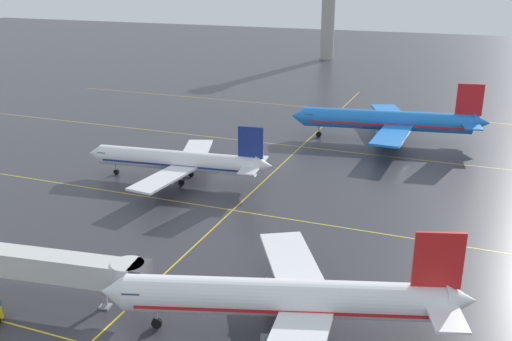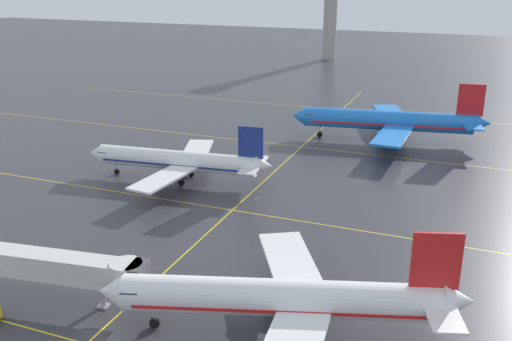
% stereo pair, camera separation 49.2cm
% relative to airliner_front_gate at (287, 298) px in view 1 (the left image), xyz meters
% --- Properties ---
extents(ground_plane, '(600.00, 600.00, 0.00)m').
position_rel_airliner_front_gate_xyz_m(ground_plane, '(-16.93, -6.66, -3.83)').
color(ground_plane, '#333338').
extents(airliner_front_gate, '(35.34, 30.19, 11.23)m').
position_rel_airliner_front_gate_xyz_m(airliner_front_gate, '(0.00, 0.00, 0.00)').
color(airliner_front_gate, white).
rests_on(airliner_front_gate, ground).
extents(airliner_second_row, '(32.75, 28.05, 10.18)m').
position_rel_airliner_front_gate_xyz_m(airliner_second_row, '(-30.34, 34.12, -0.36)').
color(airliner_second_row, white).
rests_on(airliner_second_row, ground).
extents(airliner_third_row, '(39.96, 34.06, 12.45)m').
position_rel_airliner_front_gate_xyz_m(airliner_third_row, '(-1.42, 70.85, 0.42)').
color(airliner_third_row, blue).
rests_on(airliner_third_row, ground).
extents(taxiway_markings, '(155.98, 151.25, 0.01)m').
position_rel_airliner_front_gate_xyz_m(taxiway_markings, '(-16.93, 42.90, -3.83)').
color(taxiway_markings, yellow).
rests_on(taxiway_markings, ground).
extents(jet_bridge, '(22.11, 5.76, 5.58)m').
position_rel_airliner_front_gate_xyz_m(jet_bridge, '(-23.61, -3.29, 0.23)').
color(jet_bridge, silver).
rests_on(jet_bridge, ground).
extents(control_tower, '(8.82, 8.82, 37.47)m').
position_rel_airliner_front_gate_xyz_m(control_tower, '(-42.35, 178.09, 17.93)').
color(control_tower, '#ADA89E').
rests_on(control_tower, ground).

